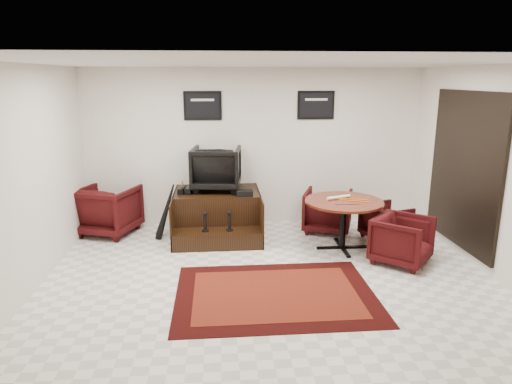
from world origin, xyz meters
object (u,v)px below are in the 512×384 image
(shine_podium, at_px, (217,214))
(table_chair_back, at_px, (328,209))
(armchair_side, at_px, (108,208))
(shine_chair, at_px, (216,166))
(table_chair_window, at_px, (386,220))
(table_chair_corner, at_px, (402,238))
(meeting_table, at_px, (344,206))

(shine_podium, height_order, table_chair_back, table_chair_back)
(armchair_side, bearing_deg, shine_chair, -161.10)
(shine_chair, relative_size, table_chair_window, 1.24)
(shine_chair, xyz_separation_m, table_chair_back, (1.92, -0.17, -0.76))
(shine_podium, relative_size, table_chair_corner, 1.95)
(armchair_side, xyz_separation_m, table_chair_back, (3.79, -0.20, -0.06))
(meeting_table, height_order, table_chair_corner, meeting_table)
(table_chair_back, bearing_deg, table_chair_window, 169.63)
(shine_podium, relative_size, armchair_side, 1.63)
(shine_chair, relative_size, table_chair_back, 1.03)
(shine_podium, xyz_separation_m, table_chair_back, (1.92, -0.02, 0.06))
(shine_chair, height_order, armchair_side, shine_chair)
(table_chair_back, bearing_deg, armchair_side, 17.16)
(shine_podium, relative_size, table_chair_back, 1.85)
(meeting_table, xyz_separation_m, table_chair_corner, (0.70, -0.63, -0.31))
(table_chair_back, height_order, table_chair_window, table_chair_back)
(table_chair_back, xyz_separation_m, table_chair_corner, (0.73, -1.49, -0.02))
(shine_podium, height_order, table_chair_corner, table_chair_corner)
(armchair_side, height_order, meeting_table, armchair_side)
(table_chair_back, bearing_deg, shine_chair, 15.06)
(meeting_table, bearing_deg, table_chair_corner, -42.07)
(table_chair_window, xyz_separation_m, table_chair_corner, (-0.13, -0.98, 0.05))
(armchair_side, bearing_deg, table_chair_back, -163.27)
(armchair_side, relative_size, meeting_table, 0.76)
(shine_podium, bearing_deg, table_chair_window, -10.82)
(shine_chair, relative_size, table_chair_corner, 1.08)
(table_chair_back, xyz_separation_m, table_chair_window, (0.86, -0.51, -0.07))
(armchair_side, xyz_separation_m, table_chair_corner, (4.52, -1.69, -0.08))
(table_chair_corner, bearing_deg, shine_chair, 98.60)
(shine_podium, xyz_separation_m, table_chair_corner, (2.66, -1.52, 0.04))
(shine_chair, distance_m, table_chair_corner, 3.23)
(meeting_table, bearing_deg, armchair_side, 164.50)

